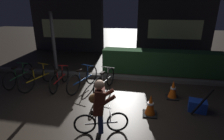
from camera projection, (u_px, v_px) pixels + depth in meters
name	position (u px, v px, depth m)	size (l,w,h in m)	color
ground_plane	(101.00, 107.00, 4.82)	(40.00, 40.00, 0.00)	#2D261E
sidewalk_curb	(114.00, 77.00, 6.84)	(12.00, 0.24, 0.12)	#56544F
hedge_row	(161.00, 62.00, 7.23)	(4.80, 0.70, 0.96)	#214723
storefront_left	(67.00, 17.00, 10.76)	(4.47, 0.54, 4.23)	#262328
storefront_right	(176.00, 9.00, 10.19)	(4.39, 0.54, 5.10)	#262328
street_post	(54.00, 51.00, 5.83)	(0.10, 0.10, 2.50)	#2D2D33
parked_bike_leftmost	(19.00, 75.00, 6.22)	(0.46, 1.57, 0.72)	black
parked_bike_left_mid	(38.00, 77.00, 6.00)	(0.53, 1.62, 0.77)	black
parked_bike_center_left	(60.00, 78.00, 5.97)	(0.46, 1.54, 0.71)	black
parked_bike_center_right	(83.00, 79.00, 5.83)	(0.58, 1.61, 0.77)	black
parked_bike_right_mid	(105.00, 81.00, 5.69)	(0.46, 1.61, 0.75)	black
traffic_cone_near	(150.00, 105.00, 4.42)	(0.36, 0.36, 0.56)	black
traffic_cone_far	(173.00, 90.00, 5.26)	(0.36, 0.36, 0.56)	black
blue_crate	(197.00, 106.00, 4.62)	(0.44, 0.32, 0.30)	#193DB7
cyclist	(100.00, 107.00, 3.67)	(1.15, 0.50, 1.25)	black
closed_umbrella	(202.00, 102.00, 4.31)	(0.05, 0.05, 0.85)	black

